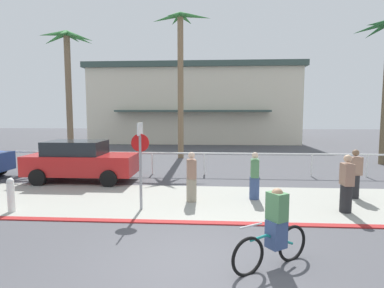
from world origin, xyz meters
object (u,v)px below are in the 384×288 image
(pedestrian_1, at_px, (255,178))
(pedestrian_3, at_px, (346,186))
(pedestrian_2, at_px, (192,179))
(cyclist_teal_0, at_px, (274,230))
(palm_tree_1, at_px, (181,57))
(pedestrian_0, at_px, (355,176))
(bollard_1, at_px, (11,195))
(palm_tree_0, at_px, (67,62))
(car_red_1, at_px, (81,161))
(stop_sign_bike_lane, at_px, (140,153))

(pedestrian_1, height_order, pedestrian_3, pedestrian_3)
(pedestrian_2, bearing_deg, cyclist_teal_0, -66.19)
(palm_tree_1, bearing_deg, pedestrian_0, -53.46)
(palm_tree_1, bearing_deg, pedestrian_2, -82.31)
(cyclist_teal_0, xyz_separation_m, pedestrian_0, (3.55, 4.84, 0.06))
(palm_tree_1, distance_m, pedestrian_3, 13.23)
(bollard_1, relative_size, pedestrian_1, 0.64)
(palm_tree_0, distance_m, pedestrian_1, 13.95)
(palm_tree_1, height_order, pedestrian_1, palm_tree_1)
(palm_tree_0, relative_size, pedestrian_0, 4.68)
(palm_tree_1, distance_m, pedestrian_2, 11.30)
(bollard_1, relative_size, pedestrian_3, 0.60)
(bollard_1, relative_size, palm_tree_0, 0.13)
(pedestrian_2, relative_size, pedestrian_3, 0.97)
(palm_tree_1, relative_size, pedestrian_0, 5.45)
(cyclist_teal_0, distance_m, pedestrian_3, 4.22)
(palm_tree_0, height_order, cyclist_teal_0, palm_tree_0)
(palm_tree_1, distance_m, car_red_1, 9.54)
(car_red_1, bearing_deg, pedestrian_1, -18.55)
(pedestrian_2, bearing_deg, pedestrian_3, -10.16)
(bollard_1, distance_m, pedestrian_0, 10.65)
(bollard_1, bearing_deg, stop_sign_bike_lane, 7.13)
(pedestrian_1, bearing_deg, bollard_1, -165.85)
(car_red_1, relative_size, pedestrian_0, 2.68)
(pedestrian_0, bearing_deg, pedestrian_2, -172.00)
(palm_tree_0, distance_m, pedestrian_0, 16.32)
(stop_sign_bike_lane, bearing_deg, bollard_1, -172.87)
(palm_tree_0, distance_m, palm_tree_1, 6.75)
(cyclist_teal_0, bearing_deg, car_red_1, 134.09)
(stop_sign_bike_lane, height_order, palm_tree_1, palm_tree_1)
(palm_tree_0, height_order, palm_tree_1, palm_tree_1)
(pedestrian_0, xyz_separation_m, pedestrian_2, (-5.36, -0.75, -0.02))
(bollard_1, xyz_separation_m, pedestrian_2, (5.07, 1.38, 0.22))
(palm_tree_0, xyz_separation_m, pedestrian_0, (13.33, -7.90, -5.11))
(palm_tree_1, xyz_separation_m, cyclist_teal_0, (3.12, -13.85, -5.58))
(car_red_1, height_order, pedestrian_2, car_red_1)
(pedestrian_2, bearing_deg, palm_tree_0, 132.63)
(stop_sign_bike_lane, distance_m, pedestrian_0, 7.04)
(palm_tree_0, height_order, pedestrian_2, palm_tree_0)
(stop_sign_bike_lane, relative_size, cyclist_teal_0, 1.66)
(cyclist_teal_0, xyz_separation_m, pedestrian_3, (2.65, 3.29, 0.08))
(pedestrian_2, xyz_separation_m, pedestrian_3, (4.45, -0.80, 0.03))
(stop_sign_bike_lane, relative_size, pedestrian_0, 1.56)
(cyclist_teal_0, bearing_deg, palm_tree_1, 102.70)
(bollard_1, relative_size, pedestrian_2, 0.62)
(bollard_1, xyz_separation_m, cyclist_teal_0, (6.88, -2.71, 0.18))
(stop_sign_bike_lane, relative_size, pedestrian_3, 1.53)
(stop_sign_bike_lane, distance_m, palm_tree_1, 11.63)
(cyclist_teal_0, relative_size, pedestrian_1, 0.98)
(car_red_1, xyz_separation_m, pedestrian_2, (4.77, -2.70, -0.13))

